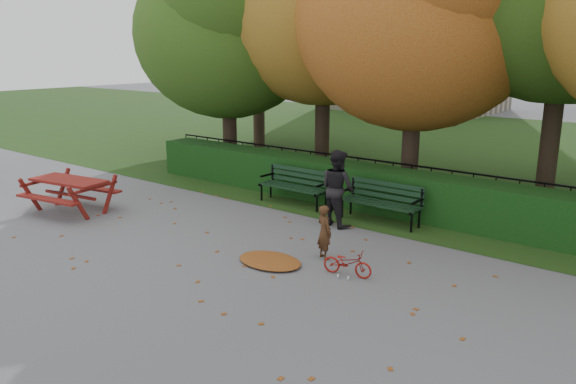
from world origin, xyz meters
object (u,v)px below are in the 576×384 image
Objects in this scene: bench_right at (382,199)px; picnic_table at (69,186)px; tree_a at (229,20)px; adult at (337,188)px; bicycle at (347,263)px; bench_left at (295,183)px; child at (324,232)px.

bench_right is 0.88× the size of picnic_table.
adult is at bearing -25.41° from tree_a.
bench_left is at bearing 37.86° from bicycle.
picnic_table is at bearing -134.29° from bench_left.
bench_right is (2.40, 0.00, 0.00)m from bench_left.
tree_a is at bearing -10.81° from child.
tree_a is at bearing 154.24° from bench_left.
bench_right reaches higher than bicycle.
tree_a is 4.16× the size of bench_left.
child is 2.06m from adult.
bench_left is 1.95m from adult.
bench_left is 5.30m from picnic_table.
bench_right reaches higher than picnic_table.
bench_left is 1.00× the size of bench_right.
tree_a is at bearing -9.38° from adult.
picnic_table reaches higher than bicycle.
bench_left is at bearing -25.76° from tree_a.
bench_left is 1.79× the size of child.
child is at bearing 1.07° from picnic_table.
bicycle is (7.31, -4.92, -4.29)m from tree_a.
bench_right is 1.79× the size of child.
picnic_table is (-3.70, -3.79, 0.09)m from bench_left.
bench_right is 1.09× the size of adult.
child is at bearing 50.49° from bicycle.
tree_a is 7.69m from bench_right.
adult is at bearing -24.64° from bench_left.
bench_left is at bearing -20.88° from child.
bench_right is 7.18m from picnic_table.
tree_a is 6.89m from picnic_table.
tree_a is 7.46× the size of child.
bench_left is 0.88× the size of picnic_table.
child is (2.66, -2.62, -0.02)m from bench_left.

